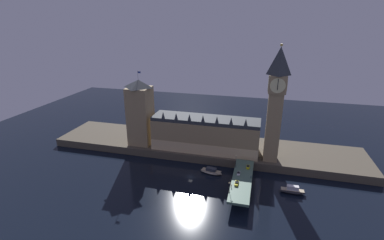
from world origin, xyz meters
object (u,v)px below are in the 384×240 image
(car_northbound_lead, at_px, (239,173))
(car_southbound_trail, at_px, (248,167))
(pedestrian_near_rail, at_px, (231,186))
(car_northbound_trail, at_px, (237,183))
(boat_downstream, at_px, (292,191))
(street_lamp_near, at_px, (230,186))
(pedestrian_far_rail, at_px, (236,166))
(boat_upstream, at_px, (211,171))
(street_lamp_far, at_px, (236,159))
(clock_tower, at_px, (276,102))
(victoria_tower, at_px, (140,112))
(pedestrian_mid_walk, at_px, (251,177))

(car_northbound_lead, bearing_deg, car_southbound_trail, 61.77)
(pedestrian_near_rail, bearing_deg, car_northbound_lead, 80.67)
(car_northbound_trail, bearing_deg, pedestrian_near_rail, -122.33)
(car_northbound_trail, relative_size, pedestrian_near_rail, 2.63)
(car_southbound_trail, height_order, boat_downstream, car_southbound_trail)
(car_northbound_lead, height_order, street_lamp_near, street_lamp_near)
(pedestrian_far_rail, relative_size, boat_upstream, 0.12)
(car_northbound_lead, height_order, car_southbound_trail, car_southbound_trail)
(car_northbound_trail, xyz_separation_m, boat_downstream, (29.87, 9.42, -5.74))
(car_northbound_trail, xyz_separation_m, pedestrian_near_rail, (-2.38, -3.76, 0.29))
(street_lamp_far, relative_size, boat_upstream, 0.47)
(street_lamp_far, relative_size, boat_downstream, 0.50)
(clock_tower, xyz_separation_m, boat_downstream, (12.40, -27.71, -42.08))
(car_northbound_lead, bearing_deg, pedestrian_near_rail, -99.33)
(victoria_tower, bearing_deg, street_lamp_far, -15.47)
(pedestrian_far_rail, height_order, street_lamp_far, street_lamp_far)
(clock_tower, xyz_separation_m, car_southbound_trail, (-12.71, -17.54, -36.37))
(car_northbound_trail, height_order, pedestrian_far_rail, pedestrian_far_rail)
(clock_tower, distance_m, car_southbound_trail, 42.33)
(car_southbound_trail, bearing_deg, boat_upstream, -178.91)
(street_lamp_near, relative_size, boat_downstream, 0.44)
(street_lamp_near, height_order, boat_upstream, street_lamp_near)
(pedestrian_mid_walk, relative_size, boat_downstream, 0.13)
(pedestrian_far_rail, relative_size, boat_downstream, 0.13)
(car_northbound_lead, distance_m, pedestrian_near_rail, 14.69)
(car_southbound_trail, distance_m, boat_downstream, 27.69)
(street_lamp_near, bearing_deg, car_northbound_trail, 71.68)
(victoria_tower, height_order, car_northbound_trail, victoria_tower)
(car_southbound_trail, bearing_deg, pedestrian_mid_walk, -78.26)
(clock_tower, bearing_deg, victoria_tower, 177.85)
(car_southbound_trail, height_order, street_lamp_far, street_lamp_far)
(car_northbound_lead, distance_m, boat_downstream, 30.43)
(car_northbound_lead, xyz_separation_m, car_southbound_trail, (4.76, 8.87, 0.03))
(car_northbound_trail, height_order, boat_upstream, car_northbound_trail)
(car_northbound_lead, relative_size, car_southbound_trail, 0.86)
(pedestrian_near_rail, xyz_separation_m, pedestrian_mid_walk, (9.52, 11.90, -0.04))
(car_northbound_trail, bearing_deg, boat_downstream, 17.51)
(victoria_tower, xyz_separation_m, pedestrian_far_rail, (70.83, -22.36, -21.12))
(clock_tower, height_order, car_southbound_trail, clock_tower)
(boat_downstream, bearing_deg, car_northbound_lead, 177.50)
(victoria_tower, xyz_separation_m, street_lamp_far, (70.43, -19.49, -17.77))
(boat_downstream, bearing_deg, victoria_tower, 163.20)
(victoria_tower, xyz_separation_m, street_lamp_near, (70.43, -48.93, -18.28))
(car_northbound_trail, bearing_deg, pedestrian_mid_walk, 48.72)
(pedestrian_far_rail, height_order, boat_downstream, pedestrian_far_rail)
(clock_tower, distance_m, pedestrian_near_rail, 58.02)
(pedestrian_near_rail, distance_m, pedestrian_mid_walk, 15.24)
(street_lamp_near, relative_size, street_lamp_far, 0.88)
(pedestrian_near_rail, height_order, pedestrian_mid_walk, pedestrian_near_rail)
(boat_upstream, distance_m, boat_downstream, 48.31)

